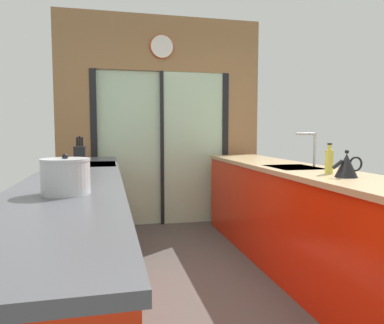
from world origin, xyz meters
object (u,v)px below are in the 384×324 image
object	(u,v)px
knife_block	(80,159)
kettle	(347,165)
oven_range	(86,212)
mixing_bowl	(74,175)
stock_pot	(66,176)
soap_bottle_far	(329,161)

from	to	relation	value
knife_block	kettle	xyz separation A→B (m)	(1.78, -0.66, -0.02)
knife_block	oven_range	bearing A→B (deg)	91.41
oven_range	mixing_bowl	size ratio (longest dim) A/B	5.07
oven_range	kettle	bearing A→B (deg)	-38.10
knife_block	kettle	distance (m)	1.90
oven_range	mixing_bowl	xyz separation A→B (m)	(0.02, -1.23, 0.50)
stock_pot	kettle	bearing A→B (deg)	8.36
oven_range	stock_pot	xyz separation A→B (m)	(0.02, -1.67, 0.55)
stock_pot	kettle	distance (m)	1.80
knife_block	stock_pot	bearing A→B (deg)	-90.00
mixing_bowl	stock_pot	distance (m)	0.45
oven_range	knife_block	xyz separation A→B (m)	(0.02, -0.75, 0.57)
oven_range	kettle	size ratio (longest dim) A/B	3.97
oven_range	stock_pot	distance (m)	1.76
oven_range	knife_block	distance (m)	0.94
mixing_bowl	soap_bottle_far	xyz separation A→B (m)	(1.78, 0.01, 0.05)
oven_range	mixing_bowl	bearing A→B (deg)	-89.14
oven_range	stock_pot	size ratio (longest dim) A/B	3.83
knife_block	stock_pot	size ratio (longest dim) A/B	1.15
mixing_bowl	soap_bottle_far	world-z (taller)	soap_bottle_far
oven_range	mixing_bowl	distance (m)	1.33
kettle	soap_bottle_far	xyz separation A→B (m)	(-0.00, 0.20, 0.01)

